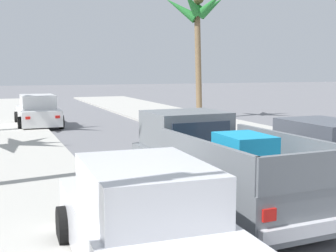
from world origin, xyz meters
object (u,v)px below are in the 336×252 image
(car_left_mid, at_px, (144,223))
(palm_tree_left_mid, at_px, (197,16))
(pickup_truck, at_px, (216,167))
(car_left_near, at_px, (322,154))
(car_right_near, at_px, (38,112))

(car_left_mid, xyz_separation_m, palm_tree_left_mid, (8.79, 17.29, 4.94))
(pickup_truck, xyz_separation_m, palm_tree_left_mid, (6.48, 14.89, 4.86))
(pickup_truck, distance_m, car_left_near, 3.31)
(car_left_near, xyz_separation_m, palm_tree_left_mid, (3.25, 14.20, 4.94))
(car_left_near, bearing_deg, pickup_truck, -168.01)
(pickup_truck, distance_m, palm_tree_left_mid, 16.95)
(car_left_near, xyz_separation_m, car_right_near, (-5.39, 13.81, 0.00))
(pickup_truck, relative_size, car_left_near, 1.23)
(pickup_truck, xyz_separation_m, car_right_near, (-2.15, 14.50, -0.08))
(car_left_mid, distance_m, palm_tree_left_mid, 20.02)
(pickup_truck, relative_size, car_left_mid, 1.23)
(pickup_truck, height_order, car_left_mid, pickup_truck)
(pickup_truck, bearing_deg, car_left_mid, -133.86)
(pickup_truck, height_order, car_left_near, pickup_truck)
(car_left_near, bearing_deg, car_left_mid, -150.86)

